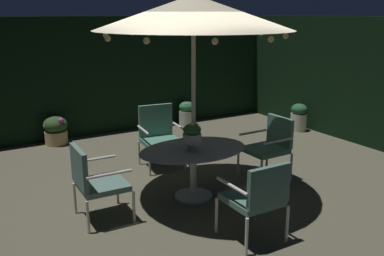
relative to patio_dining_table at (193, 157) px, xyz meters
The scene contains 12 objects.
ground_plane 0.60m from the patio_dining_table, 59.62° to the left, with size 8.55×7.88×0.02m, color brown.
hedge_backdrop_rear 3.94m from the patio_dining_table, 89.20° to the left, with size 8.55×0.30×2.42m, color black.
patio_dining_table is the anchor object (origin of this frame).
patio_umbrella 1.91m from the patio_dining_table, 162.21° to the left, with size 2.54×2.54×2.78m.
centerpiece_planter 0.38m from the patio_dining_table, 130.15° to the right, with size 0.25×0.25×0.39m.
patio_chair_north 1.38m from the patio_dining_table, 90.03° to the right, with size 0.60×0.60×0.95m.
patio_chair_northeast 1.38m from the patio_dining_table, ahead, with size 0.63×0.59×0.95m.
patio_chair_east 1.39m from the patio_dining_table, 83.36° to the left, with size 0.70×0.67×1.01m.
patio_chair_southeast 1.39m from the patio_dining_table, behind, with size 0.62×0.64×0.96m.
potted_plant_right_near 3.64m from the patio_dining_table, 106.79° to the left, with size 0.46×0.46×0.56m.
potted_plant_back_center 4.15m from the patio_dining_table, 25.74° to the left, with size 0.35×0.35×0.60m.
potted_plant_right_far 3.99m from the patio_dining_table, 61.49° to the left, with size 0.35×0.35×0.53m.
Camera 1 is at (-2.85, -4.78, 2.49)m, focal length 39.63 mm.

